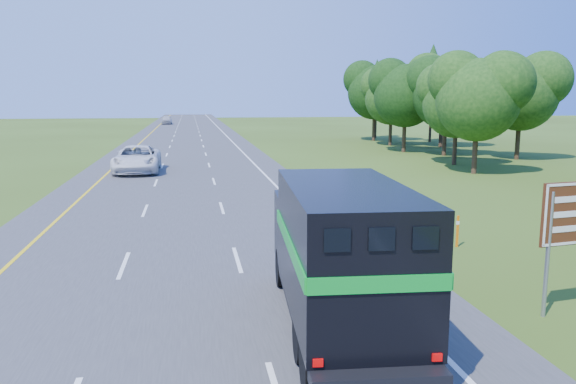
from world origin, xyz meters
name	(u,v)px	position (x,y,z in m)	size (l,w,h in m)	color
road	(186,152)	(0.00, 50.00, 0.02)	(15.00, 260.00, 0.04)	#38383A
lane_markings	(186,151)	(0.00, 50.00, 0.04)	(11.15, 260.00, 0.01)	yellow
tree_wall_right	(550,89)	(26.00, 30.00, 6.00)	(16.00, 100.00, 12.00)	black
horse_truck	(340,252)	(3.68, 4.89, 1.91)	(3.01, 8.04, 3.49)	black
white_suv	(137,159)	(-3.43, 34.67, 0.99)	(3.16, 6.85, 1.90)	silver
far_car	(167,120)	(-4.19, 110.88, 0.90)	(2.04, 5.06, 1.73)	#ACACB3
delineator	(458,230)	(9.86, 11.38, 0.63)	(0.10, 0.05, 1.17)	orange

